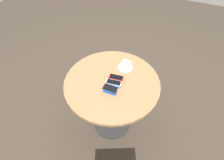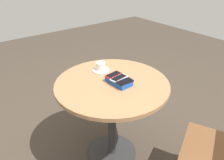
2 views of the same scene
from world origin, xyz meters
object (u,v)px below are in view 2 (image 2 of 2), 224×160
Objects in this scene: coffee_cup at (101,66)px; phone_box at (119,81)px; phone_white at (119,78)px; phone_red at (113,75)px; phone_black at (125,81)px; saucer at (101,70)px; round_table at (112,99)px.

phone_box is at bearing 176.21° from coffee_cup.
coffee_cup is at bearing -3.38° from phone_white.
phone_black is at bearing -179.27° from phone_red.
phone_white is 1.53× the size of coffee_cup.
phone_red is (0.07, 0.00, 0.03)m from phone_box.
phone_box is 1.49× the size of phone_red.
saucer is at bearing -4.95° from phone_red.
round_table is 6.45× the size of phone_red.
phone_black is at bearing -179.55° from phone_box.
phone_box is at bearing 176.52° from saucer.
phone_white is at bearing 176.93° from saucer.
phone_red is (0.06, 0.00, 0.00)m from phone_white.
round_table is at bearing 167.64° from saucer.
phone_black is 0.07m from phone_white.
phone_black is (-0.07, -0.00, 0.03)m from phone_box.
phone_box is 0.03m from phone_white.
phone_red is at bearing 174.65° from coffee_cup.
phone_box is 0.08m from phone_black.
saucer is (0.20, -0.02, -0.04)m from phone_red.
round_table is 0.18m from phone_box.
coffee_cup is at bearing -3.79° from phone_box.
coffee_cup is at bearing -42.10° from saucer.
phone_red reaches higher than phone_white.
phone_white is at bearing -53.24° from phone_box.
phone_black is 0.34m from saucer.
phone_black is (-0.11, -0.03, 0.20)m from round_table.
coffee_cup is at bearing -12.64° from round_table.
coffee_cup reaches higher than phone_black.
round_table is 4.34× the size of phone_box.
phone_box is 0.27m from saucer.
phone_white reaches higher than phone_box.
coffee_cup is (0.34, -0.02, -0.00)m from phone_black.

